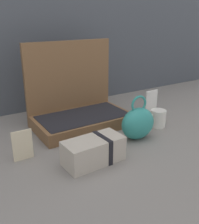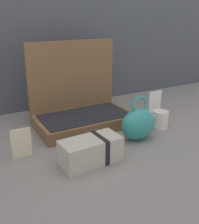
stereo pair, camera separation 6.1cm
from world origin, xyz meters
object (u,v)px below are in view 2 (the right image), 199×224
object	(u,v)px
coffee_mug	(160,120)
poster_card_right	(155,103)
cream_toiletry_bag	(92,150)
open_suitcase	(80,106)
info_card_left	(21,143)
teal_pouch_handbag	(138,124)

from	to	relation	value
coffee_mug	poster_card_right	world-z (taller)	poster_card_right
cream_toiletry_bag	poster_card_right	bearing A→B (deg)	26.87
open_suitcase	info_card_left	distance (m)	0.43
teal_pouch_handbag	coffee_mug	size ratio (longest dim) A/B	1.84
open_suitcase	teal_pouch_handbag	distance (m)	0.35
open_suitcase	poster_card_right	bearing A→B (deg)	-13.19
open_suitcase	coffee_mug	world-z (taller)	open_suitcase
open_suitcase	info_card_left	xyz separation A→B (m)	(-0.37, -0.22, -0.04)
cream_toiletry_bag	coffee_mug	size ratio (longest dim) A/B	2.09
cream_toiletry_bag	coffee_mug	distance (m)	0.49
poster_card_right	coffee_mug	bearing A→B (deg)	-123.71
open_suitcase	coffee_mug	xyz separation A→B (m)	(0.34, -0.26, -0.06)
coffee_mug	info_card_left	size ratio (longest dim) A/B	0.91
teal_pouch_handbag	coffee_mug	bearing A→B (deg)	17.22
teal_pouch_handbag	poster_card_right	xyz separation A→B (m)	(0.28, 0.21, -0.01)
teal_pouch_handbag	info_card_left	xyz separation A→B (m)	(-0.53, 0.10, -0.02)
teal_pouch_handbag	poster_card_right	world-z (taller)	teal_pouch_handbag
open_suitcase	cream_toiletry_bag	bearing A→B (deg)	-108.91
teal_pouch_handbag	poster_card_right	bearing A→B (deg)	37.09
coffee_mug	poster_card_right	size ratio (longest dim) A/B	0.80
teal_pouch_handbag	poster_card_right	distance (m)	0.35
coffee_mug	poster_card_right	distance (m)	0.18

